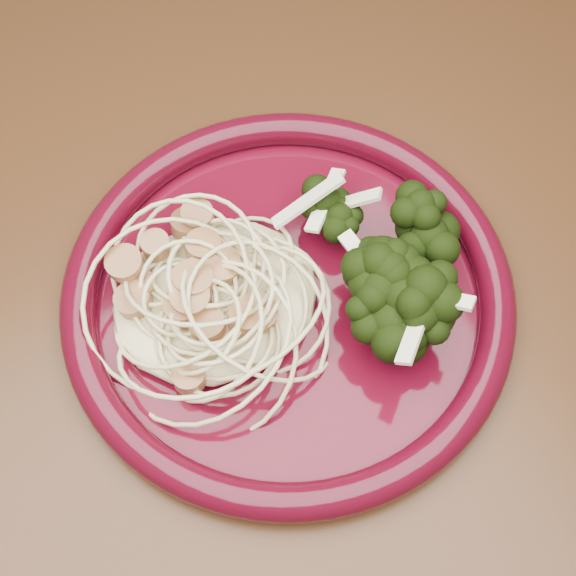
# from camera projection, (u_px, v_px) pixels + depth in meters

# --- Properties ---
(dining_table) EXTENTS (1.20, 0.80, 0.75)m
(dining_table) POSITION_uv_depth(u_px,v_px,m) (246.00, 296.00, 0.66)
(dining_table) COLOR #472814
(dining_table) RESTS_ON ground
(dinner_plate) EXTENTS (0.39, 0.39, 0.03)m
(dinner_plate) POSITION_uv_depth(u_px,v_px,m) (288.00, 294.00, 0.53)
(dinner_plate) COLOR #480615
(dinner_plate) RESTS_ON dining_table
(spaghetti_pile) EXTENTS (0.17, 0.16, 0.03)m
(spaghetti_pile) POSITION_uv_depth(u_px,v_px,m) (215.00, 292.00, 0.52)
(spaghetti_pile) COLOR beige
(spaghetti_pile) RESTS_ON dinner_plate
(scallop_cluster) EXTENTS (0.16, 0.16, 0.04)m
(scallop_cluster) POSITION_uv_depth(u_px,v_px,m) (210.00, 264.00, 0.49)
(scallop_cluster) COLOR #B07C4C
(scallop_cluster) RESTS_ON spaghetti_pile
(broccoli_pile) EXTENTS (0.15, 0.18, 0.05)m
(broccoli_pile) POSITION_uv_depth(u_px,v_px,m) (378.00, 271.00, 0.52)
(broccoli_pile) COLOR black
(broccoli_pile) RESTS_ON dinner_plate
(onion_garnish) EXTENTS (0.10, 0.12, 0.05)m
(onion_garnish) POSITION_uv_depth(u_px,v_px,m) (384.00, 244.00, 0.49)
(onion_garnish) COLOR white
(onion_garnish) RESTS_ON broccoli_pile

